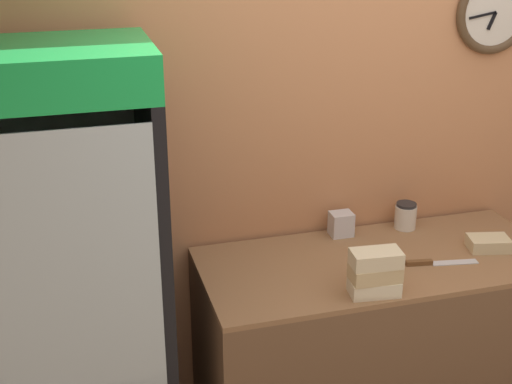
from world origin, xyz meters
name	(u,v)px	position (x,y,z in m)	size (l,w,h in m)	color
wall_back	(351,140)	(0.01, 1.33, 1.36)	(5.20, 0.10, 2.70)	tan
prep_counter	(373,341)	(0.00, 0.91, 0.45)	(1.67, 0.73, 0.90)	brown
beverage_cooler	(64,257)	(-1.40, 1.00, 1.08)	(0.80, 0.66, 1.97)	black
sandwich_stack_bottom	(374,287)	(-0.16, 0.63, 0.94)	(0.22, 0.14, 0.07)	beige
sandwich_stack_middle	(375,273)	(-0.16, 0.63, 1.01)	(0.22, 0.13, 0.07)	tan
sandwich_stack_top	(376,258)	(-0.16, 0.63, 1.07)	(0.22, 0.13, 0.07)	beige
sandwich_flat_left	(489,243)	(0.55, 0.87, 0.93)	(0.21, 0.16, 0.06)	beige
chefs_knife	(431,263)	(0.21, 0.81, 0.91)	(0.34, 0.09, 0.02)	silver
condiment_jar	(406,216)	(0.27, 1.20, 0.97)	(0.11, 0.11, 0.14)	silver
napkin_dispenser	(341,224)	(-0.07, 1.21, 0.96)	(0.11, 0.09, 0.12)	silver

